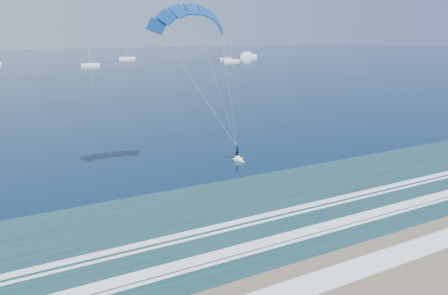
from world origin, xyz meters
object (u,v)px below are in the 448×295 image
at_px(sailboat_3, 90,64).
at_px(sailboat_4, 127,58).
at_px(sailboat_6, 231,60).
at_px(sailboat_5, 225,59).
at_px(kitesurfer_rig, 218,89).
at_px(motor_yacht, 247,55).

height_order(sailboat_3, sailboat_4, sailboat_4).
bearing_deg(sailboat_6, sailboat_5, 75.44).
bearing_deg(kitesurfer_rig, sailboat_4, 79.04).
bearing_deg(sailboat_4, motor_yacht, -12.89).
height_order(kitesurfer_rig, sailboat_3, kitesurfer_rig).
bearing_deg(sailboat_5, motor_yacht, 35.06).
xyz_separation_m(motor_yacht, sailboat_4, (-78.20, 17.89, -0.71)).
xyz_separation_m(sailboat_3, sailboat_5, (81.93, 11.15, -0.01)).
xyz_separation_m(kitesurfer_rig, sailboat_4, (42.76, 220.74, -9.13)).
relative_size(sailboat_3, sailboat_5, 1.10).
xyz_separation_m(motor_yacht, sailboat_5, (-26.24, -18.41, -0.72)).
distance_m(sailboat_3, sailboat_4, 56.13).
relative_size(motor_yacht, sailboat_6, 0.95).
bearing_deg(sailboat_5, kitesurfer_rig, -117.18).
bearing_deg(kitesurfer_rig, motor_yacht, 59.19).
bearing_deg(sailboat_6, sailboat_4, 133.34).
distance_m(kitesurfer_rig, sailboat_3, 174.00).
distance_m(sailboat_4, sailboat_5, 63.39).
relative_size(kitesurfer_rig, sailboat_4, 1.41).
xyz_separation_m(kitesurfer_rig, motor_yacht, (120.96, 202.85, -8.42)).
bearing_deg(sailboat_3, sailboat_6, -2.60).
relative_size(sailboat_3, sailboat_4, 0.89).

